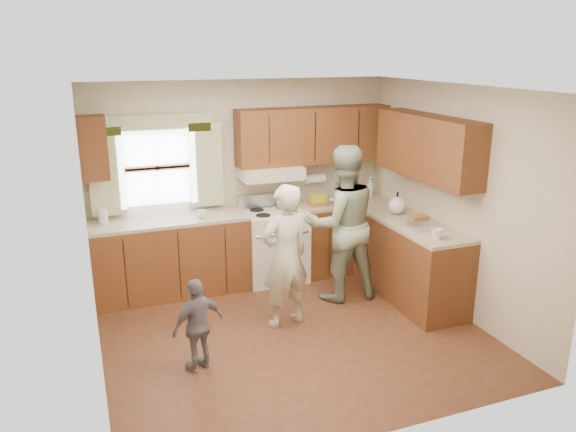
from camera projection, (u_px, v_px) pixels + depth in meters
name	position (u px, v px, depth m)	size (l,w,h in m)	color
room	(293.00, 218.00, 5.51)	(3.80, 3.80, 3.80)	#462715
kitchen_fixtures	(308.00, 221.00, 6.80)	(3.80, 2.25, 2.15)	#49220F
stove	(274.00, 244.00, 7.12)	(0.76, 0.67, 1.07)	silver
woman_left	(285.00, 256.00, 5.84)	(0.56, 0.37, 1.55)	beige
woman_right	(342.00, 224.00, 6.46)	(0.89, 0.69, 1.83)	#2B4833
child	(198.00, 325.00, 5.09)	(0.52, 0.22, 0.89)	slate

